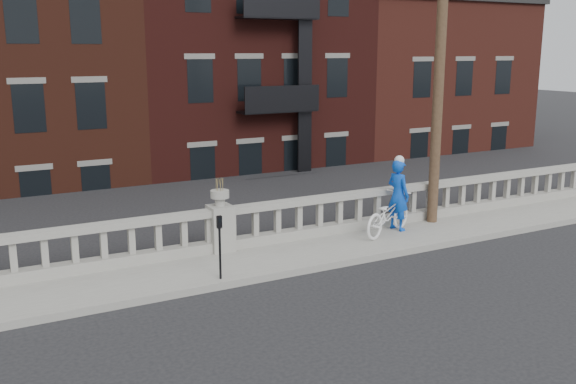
% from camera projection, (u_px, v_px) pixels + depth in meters
% --- Properties ---
extents(ground, '(120.00, 120.00, 0.00)m').
position_uv_depth(ground, '(303.00, 315.00, 11.96)').
color(ground, black).
rests_on(ground, ground).
extents(sidewalk, '(32.00, 2.20, 0.15)m').
position_uv_depth(sidewalk, '(237.00, 265.00, 14.52)').
color(sidewalk, gray).
rests_on(sidewalk, ground).
extents(balustrade, '(28.00, 0.34, 1.03)m').
position_uv_depth(balustrade, '(221.00, 231.00, 15.22)').
color(balustrade, gray).
rests_on(balustrade, sidewalk).
extents(planter_pedestal, '(0.55, 0.55, 1.76)m').
position_uv_depth(planter_pedestal, '(220.00, 223.00, 15.18)').
color(planter_pedestal, gray).
rests_on(planter_pedestal, sidewalk).
extents(lower_level, '(80.00, 44.00, 20.80)m').
position_uv_depth(lower_level, '(81.00, 96.00, 31.44)').
color(lower_level, '#605E59').
rests_on(lower_level, ground).
extents(utility_pole, '(1.60, 0.28, 10.00)m').
position_uv_depth(utility_pole, '(441.00, 34.00, 16.80)').
color(utility_pole, '#422D1E').
rests_on(utility_pole, sidewalk).
extents(parking_meter_d, '(0.10, 0.09, 1.36)m').
position_uv_depth(parking_meter_d, '(220.00, 240.00, 13.24)').
color(parking_meter_d, black).
rests_on(parking_meter_d, sidewalk).
extents(bicycle, '(2.13, 1.44, 1.06)m').
position_uv_depth(bicycle, '(388.00, 214.00, 16.57)').
color(bicycle, white).
rests_on(bicycle, sidewalk).
extents(cyclist, '(0.56, 0.75, 1.89)m').
position_uv_depth(cyclist, '(398.00, 195.00, 16.90)').
color(cyclist, '#0C44C0').
rests_on(cyclist, sidewalk).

